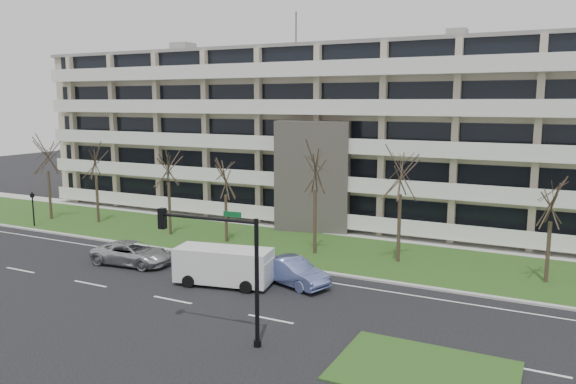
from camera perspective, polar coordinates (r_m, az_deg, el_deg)
The scene contains 19 objects.
ground at distance 31.32m, azimuth -11.65°, elevation -10.69°, with size 160.00×160.00×0.00m, color black.
grass_verge at distance 41.79m, azimuth -0.54°, elevation -5.38°, with size 90.00×10.00×0.06m, color #244D19.
curb at distance 37.57m, azimuth -4.05°, elevation -7.04°, with size 90.00×0.35×0.12m, color #B2B2AD.
sidewalk at distance 46.61m, azimuth 2.56°, elevation -3.83°, with size 90.00×2.00×0.08m, color #B2B2AD.
grass_median at distance 23.90m, azimuth 13.69°, elevation -17.22°, with size 7.00×5.00×0.06m, color #244D19.
lane_edge_line at distance 36.35m, azimuth -5.26°, elevation -7.70°, with size 90.00×0.12×0.01m, color white.
apartment_building at distance 51.79m, azimuth 5.71°, elevation 5.92°, with size 60.50×15.10×18.75m.
silver_pickup at distance 38.21m, azimuth -15.52°, elevation -6.01°, with size 2.48×5.39×1.50m, color #B5B7BC.
blue_sedan at distance 32.88m, azimuth 0.41°, elevation -8.07°, with size 1.67×4.78×1.57m, color #6E7DBE.
white_van at distance 32.91m, azimuth -6.45°, elevation -7.19°, with size 5.88×3.06×2.17m.
traffic_signal at distance 24.79m, azimuth -6.69°, elevation -6.63°, with size 5.10×0.65×5.90m.
pedestrian_signal at distance 52.17m, azimuth -24.50°, elevation -1.18°, with size 0.30×0.25×2.98m.
tree_0 at distance 54.20m, azimuth -23.30°, elevation 3.78°, with size 3.94×3.94×7.88m.
tree_1 at distance 51.20m, azimuth -19.02°, elevation 3.43°, with size 3.76×3.76×7.51m.
tree_2 at distance 44.84m, azimuth -12.10°, elevation 3.00°, with size 3.77×3.77×7.54m.
tree_3 at distance 41.95m, azimuth -6.38°, elevation 1.63°, with size 3.26×3.26×6.52m.
tree_4 at distance 38.33m, azimuth 2.80°, elevation 2.87°, with size 4.07×4.07×8.14m.
tree_5 at distance 36.95m, azimuth 11.40°, elevation 2.51°, with size 4.09×4.09×8.18m.
tree_6 at distance 35.56m, azimuth 25.25°, elevation -0.53°, with size 3.27×3.27×6.55m.
Camera 1 is at (18.48, -22.97, 10.57)m, focal length 35.00 mm.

